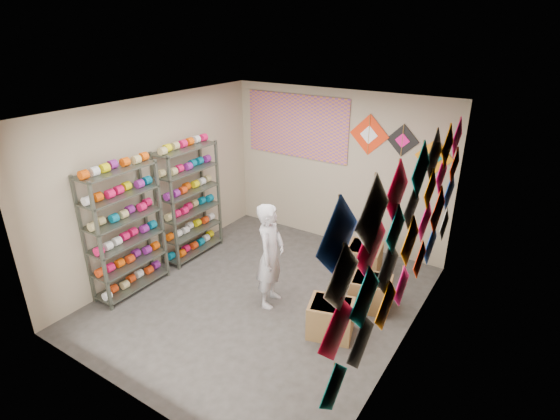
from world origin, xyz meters
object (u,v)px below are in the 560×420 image
Objects in this scene: shelf_rack_front at (125,231)px; carton_c at (363,260)px; carton_b at (370,293)px; shelf_rack_back at (189,202)px; carton_a at (331,318)px; shopkeeper at (271,255)px.

carton_c is (2.73, 2.25, -0.71)m from shelf_rack_front.
carton_b is at bearing -71.48° from carton_c.
shelf_rack_back reaches higher than carton_a.
shelf_rack_front is 3.56m from carton_b.
carton_c is at bearing 39.56° from shelf_rack_front.
shopkeeper reaches higher than carton_a.
carton_b is 0.99× the size of carton_c.
shelf_rack_back is 2.00m from shopkeeper.
shelf_rack_back is at bearing 151.68° from carton_a.
carton_c is at bearing -41.52° from shopkeeper.
carton_a is 1.00× the size of carton_b.
carton_b is (0.20, 0.82, -0.00)m from carton_a.
shelf_rack_back is 3.24m from carton_b.
shopkeeper is 1.16m from carton_a.
carton_c is at bearing 19.28° from shelf_rack_back.
shelf_rack_back is at bearing -171.10° from carton_c.
carton_b is (3.15, 0.19, -0.72)m from shelf_rack_back.
carton_b is (3.15, 1.49, -0.72)m from shelf_rack_front.
carton_b is at bearing 25.28° from shelf_rack_front.
carton_a is (2.95, 0.67, -0.72)m from shelf_rack_front.
carton_a is 1.60m from carton_c.
shelf_rack_back is at bearing 171.24° from carton_b.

